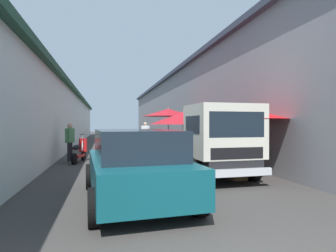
% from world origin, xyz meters
% --- Properties ---
extents(ground, '(90.00, 90.00, 0.00)m').
position_xyz_m(ground, '(13.50, 0.00, 0.00)').
color(ground, '#3D3A38').
extents(building_left_whitewash, '(49.80, 7.50, 3.83)m').
position_xyz_m(building_left_whitewash, '(15.75, 6.95, 1.92)').
color(building_left_whitewash, silver).
rests_on(building_left_whitewash, ground).
extents(building_right_concrete, '(49.80, 7.50, 5.38)m').
position_xyz_m(building_right_concrete, '(15.75, -6.95, 2.70)').
color(building_right_concrete, gray).
rests_on(building_right_concrete, ground).
extents(fruit_stall_far_left, '(2.65, 2.65, 2.42)m').
position_xyz_m(fruit_stall_far_left, '(12.63, -1.73, 1.94)').
color(fruit_stall_far_left, '#9E9EA3').
rests_on(fruit_stall_far_left, ground).
extents(fruit_stall_near_left, '(2.67, 2.67, 2.14)m').
position_xyz_m(fruit_stall_near_left, '(5.99, -2.40, 1.69)').
color(fruit_stall_near_left, '#9E9EA3').
rests_on(fruit_stall_near_left, ground).
extents(fruit_stall_mid_lane, '(2.67, 2.67, 2.12)m').
position_xyz_m(fruit_stall_mid_lane, '(9.06, -1.51, 1.62)').
color(fruit_stall_mid_lane, '#9E9EA3').
rests_on(fruit_stall_mid_lane, ground).
extents(hatchback_car, '(4.02, 2.14, 1.45)m').
position_xyz_m(hatchback_car, '(4.13, 0.89, 0.74)').
color(hatchback_car, '#0F4C56').
rests_on(hatchback_car, ground).
extents(delivery_truck, '(4.98, 2.11, 2.08)m').
position_xyz_m(delivery_truck, '(6.12, -1.58, 1.04)').
color(delivery_truck, black).
rests_on(delivery_truck, ground).
extents(vendor_by_crates, '(0.48, 0.51, 1.69)m').
position_xyz_m(vendor_by_crates, '(17.87, -1.26, 0.98)').
color(vendor_by_crates, navy).
rests_on(vendor_by_crates, ground).
extents(vendor_in_shade, '(0.61, 0.35, 1.60)m').
position_xyz_m(vendor_in_shade, '(10.91, 2.92, 0.92)').
color(vendor_in_shade, '#232328').
rests_on(vendor_in_shade, ground).
extents(parked_scooter, '(1.67, 0.55, 1.14)m').
position_xyz_m(parked_scooter, '(10.44, 2.50, 0.45)').
color(parked_scooter, black).
rests_on(parked_scooter, ground).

